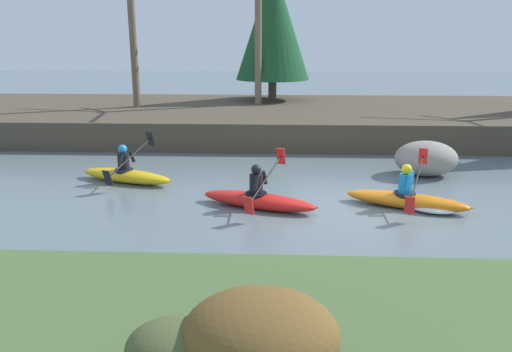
# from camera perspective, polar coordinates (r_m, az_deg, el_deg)

# --- Properties ---
(ground_plane) EXTENTS (90.00, 90.00, 0.00)m
(ground_plane) POSITION_cam_1_polar(r_m,az_deg,el_deg) (11.44, 9.73, -3.48)
(ground_plane) COLOR slate
(riverbank_far) EXTENTS (44.00, 8.48, 0.97)m
(riverbank_far) POSITION_cam_1_polar(r_m,az_deg,el_deg) (20.45, 6.63, 6.50)
(riverbank_far) COLOR #4C4233
(riverbank_far) RESTS_ON ground
(conifer_tree_far_left) EXTENTS (3.22, 3.22, 5.72)m
(conifer_tree_far_left) POSITION_cam_1_polar(r_m,az_deg,el_deg) (22.42, 1.95, 17.11)
(conifer_tree_far_left) COLOR brown
(conifer_tree_far_left) RESTS_ON riverbank_far
(bare_tree_upstream) EXTENTS (3.19, 3.15, 5.75)m
(bare_tree_upstream) POSITION_cam_1_polar(r_m,az_deg,el_deg) (20.63, -13.77, 15.16)
(bare_tree_upstream) COLOR brown
(bare_tree_upstream) RESTS_ON riverbank_far
(bare_tree_mid_upstream) EXTENTS (3.87, 3.82, 7.05)m
(bare_tree_mid_upstream) POSITION_cam_1_polar(r_m,az_deg,el_deg) (21.07, 0.34, 17.24)
(bare_tree_mid_upstream) COLOR #7A664C
(bare_tree_mid_upstream) RESTS_ON riverbank_far
(shrub_clump_nearest) EXTENTS (0.96, 0.80, 0.52)m
(shrub_clump_nearest) POSITION_cam_1_polar(r_m,az_deg,el_deg) (5.00, -9.14, -18.86)
(shrub_clump_nearest) COLOR #4C562D
(shrub_clump_nearest) RESTS_ON riverbank_near
(shrub_clump_second) EXTENTS (1.49, 1.24, 0.81)m
(shrub_clump_second) POSITION_cam_1_polar(r_m,az_deg,el_deg) (4.87, 0.51, -17.71)
(shrub_clump_second) COLOR brown
(shrub_clump_second) RESTS_ON riverbank_near
(kayaker_lead) EXTENTS (2.73, 1.99, 1.20)m
(kayaker_lead) POSITION_cam_1_polar(r_m,az_deg,el_deg) (11.64, 17.40, -2.63)
(kayaker_lead) COLOR orange
(kayaker_lead) RESTS_ON ground
(kayaker_middle) EXTENTS (2.74, 2.00, 1.20)m
(kayaker_middle) POSITION_cam_1_polar(r_m,az_deg,el_deg) (11.13, 0.38, -2.60)
(kayaker_middle) COLOR red
(kayaker_middle) RESTS_ON ground
(kayaker_trailing) EXTENTS (2.74, 2.01, 1.20)m
(kayaker_trailing) POSITION_cam_1_polar(r_m,az_deg,el_deg) (13.52, -14.56, 0.21)
(kayaker_trailing) COLOR yellow
(kayaker_trailing) RESTS_ON ground
(boulder_midstream) EXTENTS (1.70, 1.33, 0.96)m
(boulder_midstream) POSITION_cam_1_polar(r_m,az_deg,el_deg) (14.47, 18.85, 1.92)
(boulder_midstream) COLOR gray
(boulder_midstream) RESTS_ON ground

